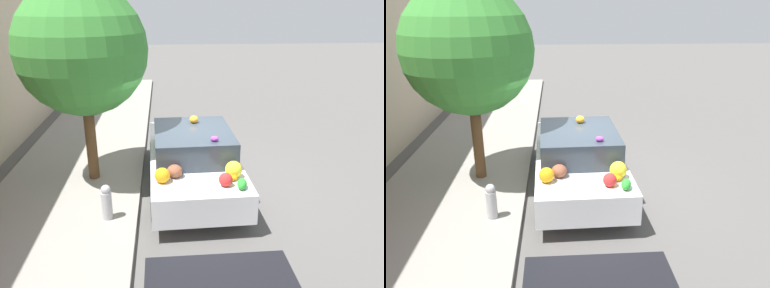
% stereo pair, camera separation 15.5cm
% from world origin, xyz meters
% --- Properties ---
extents(ground_plane, '(60.00, 60.00, 0.00)m').
position_xyz_m(ground_plane, '(0.00, 0.00, 0.00)').
color(ground_plane, '#565451').
extents(sidewalk_curb, '(24.00, 3.20, 0.12)m').
position_xyz_m(sidewalk_curb, '(0.00, 2.70, 0.06)').
color(sidewalk_curb, gray).
rests_on(sidewalk_curb, ground).
extents(street_tree, '(2.76, 2.76, 4.31)m').
position_xyz_m(street_tree, '(0.40, 2.20, 3.03)').
color(street_tree, brown).
rests_on(street_tree, sidewalk_curb).
extents(fire_hydrant, '(0.20, 0.20, 0.70)m').
position_xyz_m(fire_hydrant, '(-1.43, 1.65, 0.46)').
color(fire_hydrant, '#B2B2B7').
rests_on(fire_hydrant, sidewalk_curb).
extents(art_car, '(4.42, 1.98, 1.58)m').
position_xyz_m(art_car, '(-0.06, -0.07, 0.73)').
color(art_car, silver).
rests_on(art_car, ground).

